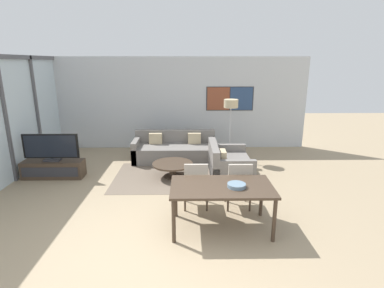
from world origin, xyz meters
The scene contains 14 objects.
ground_plane centered at (0.00, 0.00, 0.00)m, with size 24.00×24.00×0.00m, color #9E896B.
wall_back centered at (0.04, 5.52, 1.40)m, with size 8.17×0.09×2.80m.
window_wall_left centered at (-3.58, 2.76, 1.53)m, with size 0.07×5.52×2.80m.
area_rug centered at (0.05, 2.94, 0.00)m, with size 2.74×1.99×0.01m.
tv_console centered at (-2.75, 2.96, 0.20)m, with size 1.40×0.43×0.41m.
television centered at (-2.75, 2.96, 0.73)m, with size 1.27×0.20×0.64m.
sofa_main centered at (0.05, 4.27, 0.26)m, with size 2.25×0.95×0.78m.
sofa_side centered at (1.34, 3.01, 0.27)m, with size 0.95×1.42×0.78m.
coffee_table centered at (0.05, 2.94, 0.26)m, with size 0.95×0.95×0.34m.
dining_table centered at (0.95, 0.66, 0.67)m, with size 1.62×0.92×0.75m.
dining_chair_left centered at (0.56, 1.36, 0.51)m, with size 0.46×0.46×0.91m.
dining_chair_centre centered at (1.34, 1.34, 0.51)m, with size 0.46×0.46×0.91m.
fruit_bowl centered at (1.17, 0.60, 0.78)m, with size 0.29×0.29×0.06m.
floor_lamp centered at (1.57, 4.26, 1.45)m, with size 0.38×0.38×1.68m.
Camera 1 is at (0.41, -3.72, 2.64)m, focal length 28.00 mm.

